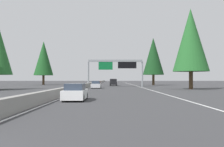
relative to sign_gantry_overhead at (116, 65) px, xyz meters
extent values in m
plane|color=#38383A|center=(8.65, 6.04, -4.97)|extent=(320.00, 320.00, 0.00)
cube|color=gray|center=(28.65, 6.34, -4.52)|extent=(180.00, 0.56, 0.90)
cube|color=silver|center=(18.65, -5.48, -4.96)|extent=(160.00, 0.16, 0.01)
cube|color=silver|center=(18.65, 5.79, -4.96)|extent=(160.00, 0.16, 0.01)
cylinder|color=gray|center=(0.04, 6.34, -2.10)|extent=(0.36, 0.36, 5.74)
cylinder|color=gray|center=(0.04, -5.98, -2.10)|extent=(0.36, 0.36, 5.74)
cube|color=gray|center=(0.04, 0.18, 1.02)|extent=(0.50, 12.32, 0.50)
cube|color=#0C602D|center=(-0.11, 2.39, -0.08)|extent=(0.12, 3.20, 1.90)
cube|color=black|center=(-0.11, -2.53, 0.02)|extent=(0.16, 4.20, 1.50)
cube|color=white|center=(-35.28, 4.11, -4.44)|extent=(4.40, 1.80, 0.76)
cube|color=#2D3847|center=(-35.50, 4.11, -3.78)|extent=(2.46, 1.51, 0.56)
cylinder|color=black|center=(-33.87, 4.90, -4.65)|extent=(0.64, 0.22, 0.64)
cylinder|color=black|center=(-33.87, 3.32, -4.65)|extent=(0.64, 0.22, 0.64)
cylinder|color=black|center=(-36.69, 4.90, -4.65)|extent=(0.64, 0.22, 0.64)
cylinder|color=black|center=(-36.69, 3.32, -4.65)|extent=(0.64, 0.22, 0.64)
cube|color=silver|center=(-7.59, 4.07, -4.44)|extent=(4.40, 1.80, 0.76)
cube|color=#2D3847|center=(-7.81, 4.07, -3.78)|extent=(2.46, 1.51, 0.56)
cylinder|color=black|center=(-6.18, 4.86, -4.65)|extent=(0.64, 0.22, 0.64)
cylinder|color=black|center=(-6.18, 3.28, -4.65)|extent=(0.64, 0.22, 0.64)
cylinder|color=black|center=(-9.00, 4.86, -4.65)|extent=(0.64, 0.22, 0.64)
cylinder|color=black|center=(-9.00, 3.28, -4.65)|extent=(0.64, 0.22, 0.64)
cube|color=black|center=(12.99, 0.55, -4.36)|extent=(5.60, 2.00, 0.70)
cube|color=black|center=(13.99, 0.55, -3.56)|extent=(2.24, 1.84, 0.90)
cube|color=#2D3847|center=(13.99, 0.55, -3.47)|extent=(2.02, 1.92, 0.41)
cylinder|color=black|center=(14.83, 1.41, -4.57)|extent=(0.80, 0.28, 0.80)
cylinder|color=black|center=(14.83, -0.31, -4.57)|extent=(0.80, 0.28, 0.80)
cylinder|color=black|center=(11.14, 1.41, -4.57)|extent=(0.80, 0.28, 0.80)
cylinder|color=black|center=(11.14, -0.31, -4.57)|extent=(0.80, 0.28, 0.80)
cube|color=red|center=(61.31, 0.51, -4.44)|extent=(4.40, 1.80, 0.76)
cube|color=#2D3847|center=(61.09, 0.51, -3.78)|extent=(2.46, 1.51, 0.56)
cylinder|color=black|center=(62.72, 1.30, -4.65)|extent=(0.64, 0.22, 0.64)
cylinder|color=black|center=(62.72, -0.28, -4.65)|extent=(0.64, 0.22, 0.64)
cylinder|color=black|center=(59.90, 1.30, -4.65)|extent=(0.64, 0.22, 0.64)
cylinder|color=black|center=(59.90, -0.28, -4.65)|extent=(0.64, 0.22, 0.64)
cylinder|color=#4C3823|center=(-12.20, -13.23, -3.36)|extent=(0.71, 0.71, 3.20)
cone|color=#236028|center=(-12.20, -13.23, 3.92)|extent=(6.41, 6.41, 11.36)
cylinder|color=#4C3823|center=(16.10, -11.16, -3.44)|extent=(0.69, 0.69, 3.06)
cone|color=#143D19|center=(16.10, -11.16, 3.52)|extent=(6.12, 6.12, 10.85)
cylinder|color=#4C3823|center=(19.82, 22.00, -3.49)|extent=(0.68, 0.68, 2.95)
cone|color=#194C1E|center=(19.82, 22.00, 3.22)|extent=(5.91, 5.91, 10.47)
camera|label=1|loc=(-57.20, 0.91, -3.09)|focal=40.30mm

